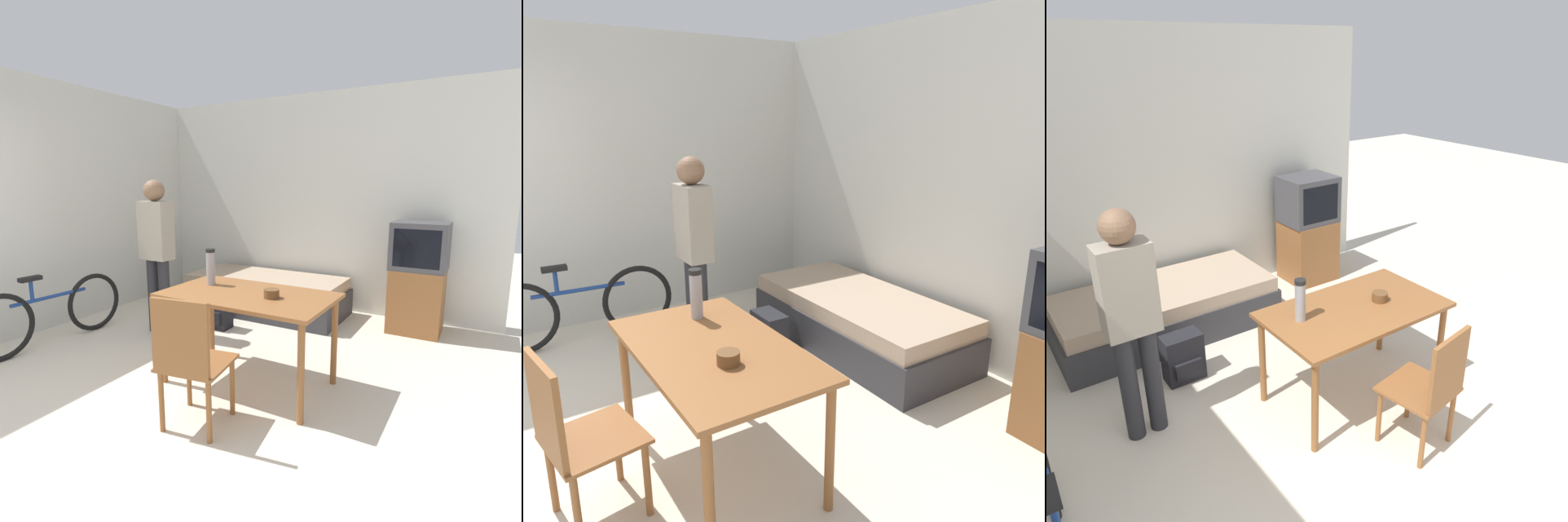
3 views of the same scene
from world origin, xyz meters
TOP-DOWN VIEW (x-y plane):
  - wall_back at (0.00, 3.80)m, footprint 4.96×0.06m
  - wall_left at (-2.01, 1.89)m, footprint 0.06×4.77m
  - daybed at (-0.17, 3.24)m, footprint 1.99×0.91m
  - dining_table at (0.63, 1.50)m, footprint 1.33×0.77m
  - wooden_chair at (0.65, 0.75)m, footprint 0.49×0.49m
  - bicycle at (-1.52, 1.23)m, footprint 0.12×1.61m
  - person_standing at (-0.81, 2.02)m, footprint 0.34×0.22m
  - thermos_flask at (0.21, 1.59)m, footprint 0.08×0.08m
  - mate_bowl at (0.85, 1.47)m, footprint 0.12×0.12m
  - backpack at (-0.35, 2.44)m, footprint 0.31×0.22m

SIDE VIEW (x-z plane):
  - backpack at x=-0.35m, z-range 0.00..0.40m
  - daybed at x=-0.17m, z-range 0.00..0.45m
  - bicycle at x=-1.52m, z-range -0.04..0.69m
  - wooden_chair at x=0.65m, z-range 0.05..0.97m
  - dining_table at x=0.63m, z-range 0.29..1.04m
  - mate_bowl at x=0.85m, z-range 0.75..0.82m
  - thermos_flask at x=0.21m, z-range 0.77..1.07m
  - person_standing at x=-0.81m, z-range 0.13..1.77m
  - wall_back at x=0.00m, z-range 0.00..2.70m
  - wall_left at x=-2.01m, z-range 0.00..2.70m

